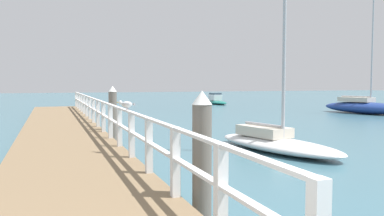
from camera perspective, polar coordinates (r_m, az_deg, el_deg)
The scene contains 8 objects.
pier_deck at distance 14.77m, azimuth -18.48°, elevation -3.56°, with size 2.70×26.71×0.39m, color #846B4C.
pier_railing at distance 14.78m, azimuth -13.62°, elevation -0.28°, with size 0.12×25.23×1.00m.
dock_piling_near at distance 5.65m, azimuth 1.47°, elevation -7.08°, with size 0.29×0.29×1.91m.
dock_piling_far at distance 13.75m, azimuth -11.53°, elevation -0.75°, with size 0.29×0.29×1.91m.
seagull_foreground at distance 9.06m, azimuth -9.56°, elevation 0.57°, with size 0.37×0.37×0.21m.
boat_3 at distance 11.83m, azimuth 12.09°, elevation -4.76°, with size 2.50×4.91×5.93m.
boat_4 at distance 27.69m, azimuth 24.06°, elevation 0.15°, with size 3.39×6.23×7.38m.
boat_5 at distance 36.74m, azimuth 3.56°, elevation 1.12°, with size 1.63×4.31×1.05m.
Camera 1 is at (-0.39, -1.29, 2.03)m, focal length 36.40 mm.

